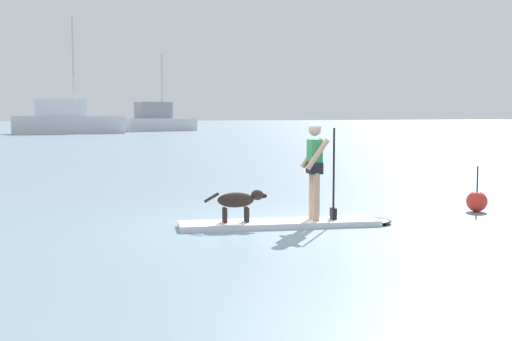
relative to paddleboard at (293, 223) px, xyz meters
name	(u,v)px	position (x,y,z in m)	size (l,w,h in m)	color
ground_plane	(280,226)	(-0.22, 0.06, -0.05)	(400.00, 400.00, 0.00)	gray
paddleboard	(293,223)	(0.00, 0.00, 0.00)	(3.83, 1.58, 0.10)	silver
person_paddler	(315,164)	(0.39, -0.10, 1.03)	(0.66, 0.56, 1.70)	tan
dog	(239,201)	(-0.93, 0.23, 0.42)	(1.08, 0.38, 0.55)	#2D231E
moored_boat_starboard	(67,120)	(4.80, 59.07, 1.32)	(11.33, 3.73, 11.86)	silver
moored_boat_far_port	(157,120)	(16.32, 66.09, 1.25)	(9.24, 4.74, 9.11)	silver
marker_buoy	(477,201)	(4.15, -0.02, 0.16)	(0.41, 0.41, 0.91)	red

